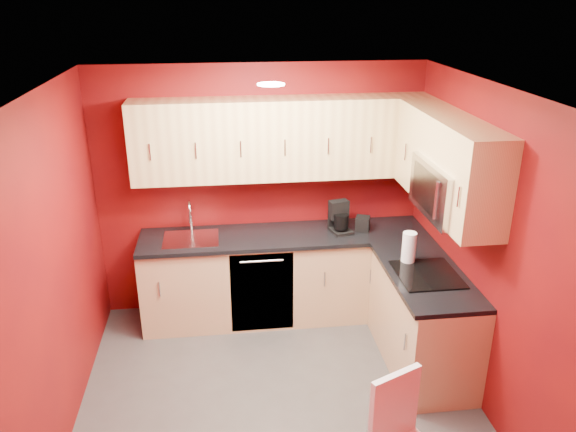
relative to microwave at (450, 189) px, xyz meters
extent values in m
plane|color=#444240|center=(-1.39, -0.20, -1.66)|extent=(3.20, 3.20, 0.00)
plane|color=white|center=(-1.39, -0.20, 0.84)|extent=(3.20, 3.20, 0.00)
plane|color=maroon|center=(-1.39, 1.30, -0.41)|extent=(3.20, 0.00, 3.20)
plane|color=maroon|center=(-1.39, -1.70, -0.41)|extent=(3.20, 0.00, 3.20)
plane|color=maroon|center=(-2.99, -0.20, -0.41)|extent=(0.00, 3.00, 3.00)
plane|color=maroon|center=(0.21, -0.20, -0.41)|extent=(0.00, 3.00, 3.00)
cube|color=tan|center=(-1.19, 1.00, -1.22)|extent=(2.80, 0.60, 0.87)
cube|color=tan|center=(-0.09, 0.05, -1.22)|extent=(0.60, 1.30, 0.87)
cube|color=black|center=(-1.19, 0.99, -0.77)|extent=(2.80, 0.63, 0.04)
cube|color=black|center=(-0.11, 0.04, -0.77)|extent=(0.63, 1.27, 0.04)
cube|color=#E1C77F|center=(-1.19, 1.13, 0.17)|extent=(2.80, 0.35, 0.75)
cube|color=#E1C77F|center=(0.03, 0.67, 0.17)|extent=(0.35, 0.57, 0.75)
cube|color=#E1C77F|center=(0.03, -0.49, 0.17)|extent=(0.35, 0.22, 0.75)
cube|color=#E1C77F|center=(0.03, 0.00, 0.38)|extent=(0.35, 0.76, 0.33)
cube|color=silver|center=(0.01, 0.00, 0.00)|extent=(0.40, 0.76, 0.42)
cube|color=black|center=(-0.18, 0.00, 0.00)|extent=(0.02, 0.62, 0.33)
cylinder|color=silver|center=(-0.20, -0.23, 0.00)|extent=(0.02, 0.02, 0.29)
cube|color=black|center=(-0.11, 0.00, -0.74)|extent=(0.50, 0.55, 0.01)
cube|color=silver|center=(-2.09, 0.98, -0.75)|extent=(0.52, 0.42, 0.02)
cylinder|color=silver|center=(-2.09, 1.18, -0.62)|extent=(0.02, 0.02, 0.26)
torus|color=silver|center=(-2.09, 1.11, -0.49)|extent=(0.02, 0.16, 0.16)
cylinder|color=silver|center=(-2.09, 1.04, -0.55)|extent=(0.02, 0.02, 0.12)
cube|color=black|center=(-1.44, 0.71, -1.22)|extent=(0.60, 0.02, 0.82)
cylinder|color=white|center=(-1.39, 0.10, 0.82)|extent=(0.20, 0.20, 0.01)
camera|label=1|loc=(-1.78, -3.97, 1.46)|focal=35.00mm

